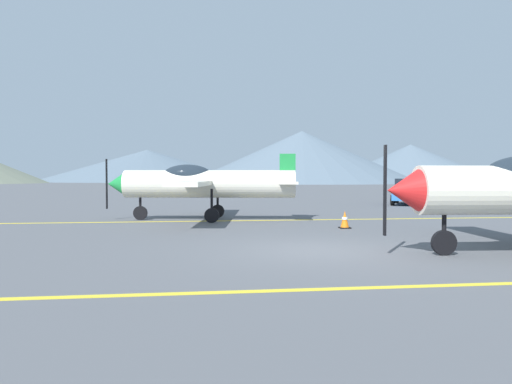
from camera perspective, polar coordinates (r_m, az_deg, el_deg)
ground_plane at (r=11.61m, az=7.76°, el=-6.90°), size 400.00×400.00×0.00m
apron_line_near at (r=8.03m, az=15.04°, el=-10.87°), size 80.00×0.16×0.01m
apron_line_far at (r=19.20m, az=1.66°, el=-3.38°), size 80.00×0.16×0.01m
airplane_mid at (r=19.36m, az=-6.38°, el=1.08°), size 7.77×8.91×2.66m
car_sedan at (r=31.26m, az=17.80°, el=0.11°), size 3.64×4.64×1.62m
traffic_cone_front at (r=16.54m, az=10.50°, el=-3.28°), size 0.36×0.36×0.59m
hill_centerleft at (r=163.50m, az=-12.79°, el=3.08°), size 70.38×70.38×10.49m
hill_centerright at (r=129.33m, az=5.47°, el=4.17°), size 61.23×61.23×13.82m
hill_right at (r=180.42m, az=17.86°, el=3.33°), size 59.43×59.43×13.08m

